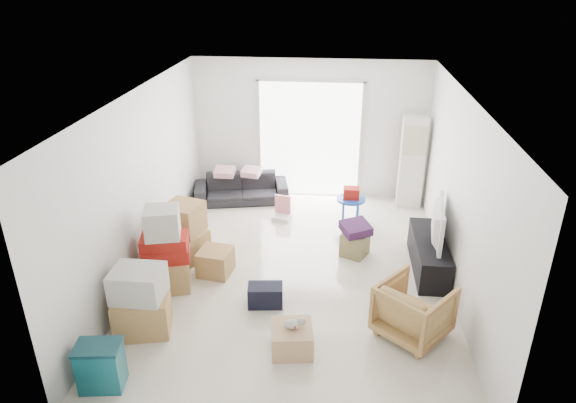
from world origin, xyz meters
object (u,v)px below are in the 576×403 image
(tv_console, at_px, (429,254))
(television, at_px, (431,236))
(wood_crate, at_px, (292,339))
(armchair, at_px, (414,308))
(kids_table, at_px, (351,197))
(ac_tower, at_px, (412,162))
(ottoman, at_px, (355,244))
(sofa, at_px, (241,184))
(storage_bins, at_px, (101,366))

(tv_console, relative_size, television, 1.43)
(television, bearing_deg, wood_crate, 144.84)
(armchair, distance_m, kids_table, 3.21)
(tv_console, xyz_separation_m, armchair, (-0.42, -1.59, 0.15))
(ac_tower, bearing_deg, ottoman, -117.55)
(television, height_order, kids_table, kids_table)
(sofa, relative_size, ottoman, 4.75)
(ac_tower, height_order, kids_table, ac_tower)
(kids_table, distance_m, wood_crate, 3.65)
(ac_tower, height_order, wood_crate, ac_tower)
(ac_tower, xyz_separation_m, wood_crate, (-1.84, -4.37, -0.71))
(storage_bins, bearing_deg, television, 36.04)
(sofa, bearing_deg, ottoman, -52.51)
(armchair, bearing_deg, ottoman, -30.41)
(ac_tower, xyz_separation_m, television, (0.05, -2.33, -0.31))
(armchair, bearing_deg, ac_tower, -55.70)
(tv_console, xyz_separation_m, television, (0.00, 0.00, 0.32))
(armchair, bearing_deg, storage_bins, 59.34)
(tv_console, relative_size, ottoman, 3.97)
(kids_table, bearing_deg, storage_bins, -122.04)
(television, height_order, ottoman, television)
(television, distance_m, kids_table, 1.93)
(armchair, bearing_deg, wood_crate, 56.51)
(television, height_order, wood_crate, television)
(sofa, bearing_deg, wood_crate, -83.50)
(ac_tower, relative_size, armchair, 2.19)
(television, relative_size, kids_table, 1.61)
(tv_console, height_order, storage_bins, storage_bins)
(armchair, distance_m, ottoman, 2.03)
(tv_console, relative_size, wood_crate, 3.07)
(sofa, bearing_deg, ac_tower, -9.22)
(television, distance_m, armchair, 1.65)
(ac_tower, xyz_separation_m, kids_table, (-1.12, -0.80, -0.41))
(ac_tower, distance_m, sofa, 3.29)
(wood_crate, bearing_deg, kids_table, 78.58)
(sofa, relative_size, armchair, 2.24)
(storage_bins, height_order, wood_crate, storage_bins)
(television, xyz_separation_m, kids_table, (-1.17, 1.53, -0.11))
(storage_bins, relative_size, ottoman, 1.48)
(ac_tower, height_order, television, ac_tower)
(armchair, relative_size, storage_bins, 1.44)
(kids_table, bearing_deg, tv_console, -52.55)
(kids_table, bearing_deg, ac_tower, 35.71)
(kids_table, bearing_deg, ottoman, -87.06)
(ottoman, bearing_deg, television, -15.47)
(sofa, height_order, storage_bins, sofa)
(television, bearing_deg, storage_bins, 133.71)
(television, distance_m, ottoman, 1.21)
(television, xyz_separation_m, armchair, (-0.42, -1.59, -0.17))
(ac_tower, bearing_deg, storage_bins, -126.68)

